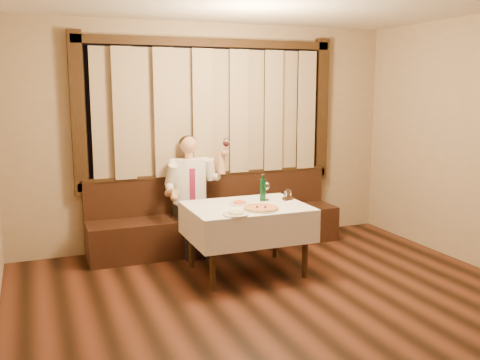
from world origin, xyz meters
name	(u,v)px	position (x,y,z in m)	size (l,w,h in m)	color
room	(277,143)	(0.00, 0.97, 1.50)	(5.01, 6.01, 2.81)	black
banquette	(216,223)	(0.00, 2.72, 0.31)	(3.20, 0.61, 0.94)	black
dining_table	(247,215)	(0.00, 1.70, 0.65)	(1.27, 0.97, 0.76)	black
pizza	(261,208)	(0.05, 1.44, 0.77)	(0.38, 0.38, 0.04)	white
pasta_red	(240,201)	(-0.06, 1.77, 0.79)	(0.23, 0.23, 0.08)	white
pasta_cream	(236,212)	(-0.27, 1.32, 0.79)	(0.26, 0.26, 0.09)	white
green_bottle	(263,189)	(0.25, 1.84, 0.89)	(0.07, 0.07, 0.31)	#12552D
table_wine_glass	(266,187)	(0.30, 1.86, 0.91)	(0.08, 0.08, 0.21)	white
cruet_caddy	(288,196)	(0.53, 1.78, 0.80)	(0.13, 0.09, 0.12)	black
seated_man	(192,186)	(-0.34, 2.63, 0.83)	(0.79, 0.59, 1.43)	black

